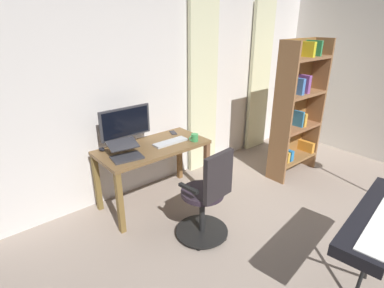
{
  "coord_description": "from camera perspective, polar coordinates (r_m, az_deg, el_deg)",
  "views": [
    {
      "loc": [
        2.54,
        0.35,
        2.16
      ],
      "look_at": [
        0.64,
        -1.9,
        0.94
      ],
      "focal_mm": 28.6,
      "sensor_mm": 36.0,
      "label": 1
    }
  ],
  "objects": [
    {
      "name": "computer_keyboard",
      "position": [
        3.7,
        -4.07,
        0.35
      ],
      "size": [
        0.44,
        0.13,
        0.02
      ],
      "primitive_type": "cube",
      "color": "#B7BCC1",
      "rests_on": "desk"
    },
    {
      "name": "desk",
      "position": [
        3.69,
        -7.27,
        -1.89
      ],
      "size": [
        1.31,
        0.64,
        0.76
      ],
      "color": "brown",
      "rests_on": "ground"
    },
    {
      "name": "back_room_partition",
      "position": [
        4.25,
        -2.74,
        12.01
      ],
      "size": [
        5.48,
        0.1,
        2.78
      ],
      "primitive_type": "cube",
      "color": "silver",
      "rests_on": "ground"
    },
    {
      "name": "mug_coffee",
      "position": [
        3.73,
        0.45,
        1.19
      ],
      "size": [
        0.13,
        0.09,
        0.09
      ],
      "color": "#3D9951",
      "rests_on": "desk"
    },
    {
      "name": "computer_monitor",
      "position": [
        3.62,
        -12.27,
        3.7
      ],
      "size": [
        0.63,
        0.18,
        0.46
      ],
      "color": "#333338",
      "rests_on": "desk"
    },
    {
      "name": "bookshelf",
      "position": [
        4.57,
        18.82,
        6.08
      ],
      "size": [
        0.84,
        0.3,
        1.91
      ],
      "color": "#8B603B",
      "rests_on": "ground"
    },
    {
      "name": "laptop",
      "position": [
        3.38,
        -12.32,
        -1.56
      ],
      "size": [
        0.37,
        0.37,
        0.16
      ],
      "rotation": [
        0.0,
        0.0,
        -0.15
      ],
      "color": "#333338",
      "rests_on": "desk"
    },
    {
      "name": "office_chair",
      "position": [
        3.14,
        2.82,
        -10.2
      ],
      "size": [
        0.56,
        0.56,
        1.01
      ],
      "rotation": [
        0.0,
        0.0,
        3.24
      ],
      "color": "black",
      "rests_on": "ground"
    },
    {
      "name": "curtain_left_panel",
      "position": [
        5.37,
        12.49,
        11.72
      ],
      "size": [
        0.47,
        0.06,
        2.42
      ],
      "primitive_type": "cube",
      "color": "beige",
      "rests_on": "ground"
    },
    {
      "name": "cell_phone_by_monitor",
      "position": [
        4.03,
        -3.54,
        2.13
      ],
      "size": [
        0.11,
        0.16,
        0.01
      ],
      "primitive_type": "cube",
      "rotation": [
        0.0,
        0.0,
        -0.34
      ],
      "color": "#232328",
      "rests_on": "desk"
    },
    {
      "name": "computer_mouse",
      "position": [
        3.62,
        -16.48,
        -0.94
      ],
      "size": [
        0.06,
        0.1,
        0.04
      ],
      "primitive_type": "ellipsoid",
      "color": "black",
      "rests_on": "desk"
    },
    {
      "name": "piano_keyboard",
      "position": [
        2.79,
        31.51,
        -11.84
      ],
      "size": [
        1.27,
        0.48,
        0.81
      ],
      "rotation": [
        0.0,
        0.0,
        0.13
      ],
      "color": "black",
      "rests_on": "ground"
    },
    {
      "name": "curtain_right_panel",
      "position": [
        4.44,
        2.05,
        10.07
      ],
      "size": [
        0.5,
        0.06,
        2.42
      ],
      "primitive_type": "cube",
      "color": "beige",
      "rests_on": "ground"
    }
  ]
}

